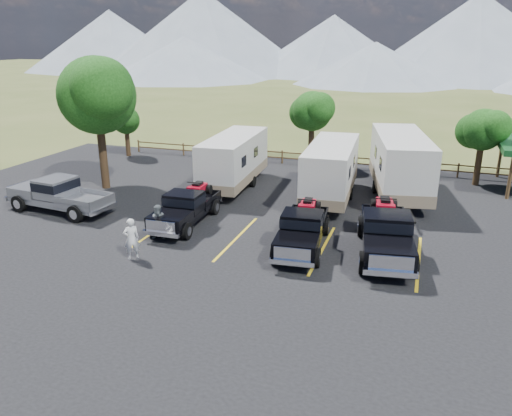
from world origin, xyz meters
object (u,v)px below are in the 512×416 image
(pickup_silver, at_px, (59,194))
(person_b, at_px, (159,222))
(rig_right, at_px, (386,231))
(trailer_right, at_px, (400,164))
(tree_big_nw, at_px, (97,95))
(person_a, at_px, (131,239))
(rig_left, at_px, (186,207))
(trailer_center, at_px, (331,171))
(trailer_left, at_px, (234,161))
(rig_center, at_px, (303,228))

(pickup_silver, height_order, person_b, pickup_silver)
(rig_right, height_order, trailer_right, trailer_right)
(tree_big_nw, xyz_separation_m, pickup_silver, (0.42, -4.58, -4.61))
(person_a, bearing_deg, rig_left, -137.24)
(trailer_center, bearing_deg, trailer_left, 170.84)
(rig_left, distance_m, rig_center, 6.18)
(rig_left, distance_m, trailer_right, 12.57)
(tree_big_nw, height_order, person_a, tree_big_nw)
(rig_right, height_order, person_a, rig_right)
(tree_big_nw, height_order, person_b, tree_big_nw)
(pickup_silver, relative_size, person_a, 3.51)
(trailer_right, height_order, person_b, trailer_right)
(trailer_center, bearing_deg, tree_big_nw, -174.79)
(rig_left, height_order, person_a, rig_left)
(rig_left, distance_m, rig_right, 9.60)
(trailer_center, relative_size, trailer_right, 0.90)
(rig_center, relative_size, trailer_right, 0.56)
(rig_center, relative_size, pickup_silver, 0.92)
(rig_right, relative_size, pickup_silver, 1.04)
(pickup_silver, xyz_separation_m, person_a, (6.82, -3.93, -0.06))
(rig_left, xyz_separation_m, person_b, (-0.26, -2.22, -0.07))
(trailer_left, xyz_separation_m, person_a, (-0.20, -11.17, -0.77))
(trailer_center, bearing_deg, trailer_right, 26.33)
(rig_right, distance_m, person_b, 9.99)
(trailer_center, bearing_deg, rig_left, -137.71)
(tree_big_nw, relative_size, person_a, 4.43)
(pickup_silver, xyz_separation_m, person_b, (6.85, -1.69, -0.13))
(pickup_silver, bearing_deg, trailer_center, 122.70)
(rig_center, height_order, pickup_silver, rig_center)
(trailer_right, bearing_deg, trailer_center, -161.46)
(rig_center, relative_size, person_a, 3.22)
(trailer_center, relative_size, person_b, 5.67)
(trailer_center, relative_size, person_a, 5.21)
(tree_big_nw, height_order, trailer_left, tree_big_nw)
(rig_right, bearing_deg, person_a, -166.73)
(trailer_right, bearing_deg, person_a, -139.12)
(rig_right, bearing_deg, rig_center, 179.29)
(person_a, height_order, person_b, person_a)
(rig_right, bearing_deg, tree_big_nw, 156.54)
(trailer_right, bearing_deg, trailer_left, 177.29)
(trailer_left, relative_size, trailer_right, 0.89)
(person_b, bearing_deg, trailer_left, 70.51)
(pickup_silver, distance_m, person_b, 7.06)
(rig_left, distance_m, person_b, 2.23)
(person_a, bearing_deg, trailer_right, -171.43)
(pickup_silver, bearing_deg, rig_right, 95.84)
(rig_left, xyz_separation_m, rig_center, (6.10, -0.99, 0.01))
(rig_center, bearing_deg, person_a, -156.97)
(rig_right, bearing_deg, trailer_left, 134.75)
(tree_big_nw, height_order, rig_left, tree_big_nw)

